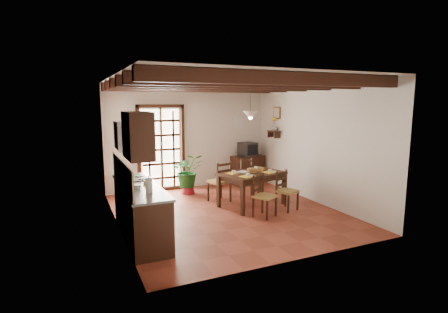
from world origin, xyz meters
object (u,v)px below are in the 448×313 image
chair_near_right (286,198)px  chair_far_right (241,185)px  kitchen_counter (140,210)px  chair_far_left (220,189)px  potted_plant (188,172)px  pendant_lamp (251,114)px  dining_table (252,177)px  crt_tv (248,149)px  chair_near_left (264,204)px  sideboard (248,170)px

chair_near_right → chair_far_right: (-0.40, 1.39, 0.03)m
kitchen_counter → chair_far_left: bearing=33.7°
kitchen_counter → potted_plant: (1.68, 2.43, 0.10)m
chair_far_right → pendant_lamp: (-0.14, -0.69, 1.77)m
dining_table → crt_tv: crt_tv is taller
kitchen_counter → dining_table: (2.67, 0.83, 0.19)m
dining_table → chair_near_right: (0.54, -0.60, -0.40)m
chair_near_left → crt_tv: 3.08m
chair_near_right → chair_near_left: bearing=176.5°
kitchen_counter → crt_tv: size_ratio=4.28×
kitchen_counter → crt_tv: bearing=37.9°
kitchen_counter → chair_near_left: 2.53m
potted_plant → chair_far_right: bearing=-35.5°
kitchen_counter → chair_far_right: bearing=29.9°
chair_near_left → kitchen_counter: bearing=153.7°
chair_far_left → chair_far_right: size_ratio=1.01×
kitchen_counter → potted_plant: bearing=55.3°
chair_near_left → sideboard: bearing=41.4°
chair_near_left → chair_near_right: bearing=-11.1°
chair_near_right → pendant_lamp: size_ratio=1.02×
chair_far_right → sideboard: chair_far_right is taller
chair_far_right → crt_tv: size_ratio=1.85×
chair_near_left → chair_far_left: chair_far_left is taller
crt_tv → chair_near_right: bearing=-111.8°
dining_table → chair_far_left: bearing=116.1°
pendant_lamp → kitchen_counter: bearing=-160.9°
chair_far_right → pendant_lamp: 1.91m
chair_near_left → potted_plant: size_ratio=0.39×
chair_near_right → crt_tv: bearing=61.4°
crt_tv → pendant_lamp: 2.38m
crt_tv → pendant_lamp: (-0.96, -1.89, 1.08)m
kitchen_counter → chair_near_left: (2.53, 0.03, -0.20)m
sideboard → chair_near_left: bearing=-120.4°
dining_table → sideboard: 2.23m
chair_near_right → sideboard: size_ratio=0.90×
kitchen_counter → pendant_lamp: size_ratio=2.66×
dining_table → sideboard: (0.96, 2.00, -0.26)m
chair_near_left → chair_far_right: (0.28, 1.58, 0.03)m
chair_far_left → sideboard: (1.49, 1.40, 0.10)m
kitchen_counter → chair_far_right: size_ratio=2.32×
kitchen_counter → pendant_lamp: (2.67, 0.93, 1.60)m
crt_tv → chair_near_left: bearing=-124.2°
dining_table → crt_tv: 2.24m
pendant_lamp → potted_plant: bearing=123.4°
crt_tv → potted_plant: size_ratio=0.24×
pendant_lamp → dining_table: bearing=-90.0°
sideboard → crt_tv: size_ratio=1.82×
kitchen_counter → sideboard: bearing=37.9°
dining_table → chair_far_right: chair_far_right is taller
chair_near_right → potted_plant: 2.69m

